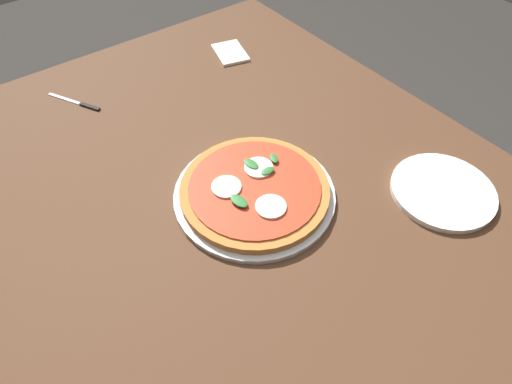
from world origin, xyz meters
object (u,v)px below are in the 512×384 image
Objects in this scene: dining_table at (235,196)px; knife at (80,104)px; serving_tray at (256,193)px; pizza at (255,189)px; plate_white at (443,191)px; napkin at (230,53)px.

knife is at bearing -158.91° from dining_table.
serving_tray is 2.26× the size of knife.
knife is (-0.57, -0.19, -0.02)m from pizza.
plate_white reaches higher than serving_tray.
plate_white is at bearing 3.64° from napkin.
plate_white is 1.83× the size of napkin.
pizza reaches higher than dining_table.
pizza reaches higher than knife.
knife is (-0.57, -0.19, -0.00)m from serving_tray.
dining_table is at bearing -34.00° from napkin.
pizza is at bearing 18.35° from knife.
napkin is at bearing 85.56° from knife.
plate_white is at bearing 53.95° from pizza.
dining_table is 0.13m from pizza.
pizza is 0.43m from plate_white.
plate_white reaches higher than knife.
pizza is 2.62× the size of napkin.
dining_table is 11.09× the size of napkin.
napkin is at bearing -176.36° from plate_white.
serving_tray is at bearing -29.24° from napkin.
knife is (-0.83, -0.54, -0.00)m from plate_white.
plate_white is at bearing 33.17° from knife.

